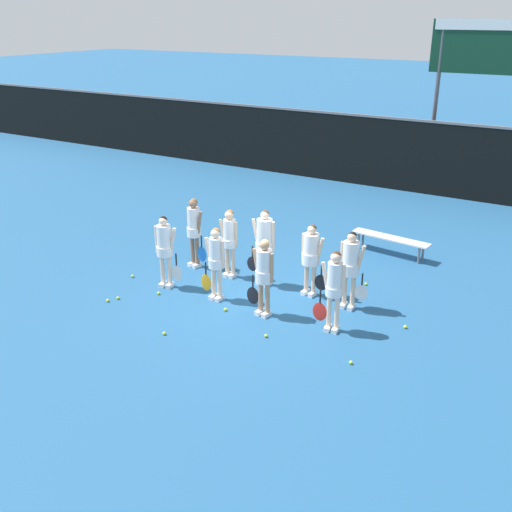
# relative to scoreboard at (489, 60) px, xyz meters

# --- Properties ---
(ground_plane) EXTENTS (140.00, 140.00, 0.00)m
(ground_plane) POSITION_rel_scoreboard_xyz_m (-2.29, -10.97, -4.39)
(ground_plane) COLOR #235684
(fence_windscreen) EXTENTS (60.00, 0.08, 2.52)m
(fence_windscreen) POSITION_rel_scoreboard_xyz_m (-2.29, -1.06, -3.12)
(fence_windscreen) COLOR black
(fence_windscreen) RESTS_ON ground_plane
(scoreboard) EXTENTS (3.82, 0.15, 5.64)m
(scoreboard) POSITION_rel_scoreboard_xyz_m (0.00, 0.00, 0.00)
(scoreboard) COLOR #515156
(scoreboard) RESTS_ON ground_plane
(bench_courtside) EXTENTS (2.09, 0.60, 0.47)m
(bench_courtside) POSITION_rel_scoreboard_xyz_m (-0.53, -7.08, -3.98)
(bench_courtside) COLOR silver
(bench_courtside) RESTS_ON ground_plane
(player_0) EXTENTS (0.65, 0.37, 1.69)m
(player_0) POSITION_rel_scoreboard_xyz_m (-4.27, -11.58, -3.41)
(player_0) COLOR beige
(player_0) RESTS_ON ground_plane
(player_1) EXTENTS (0.61, 0.33, 1.65)m
(player_1) POSITION_rel_scoreboard_xyz_m (-2.92, -11.54, -3.44)
(player_1) COLOR beige
(player_1) RESTS_ON ground_plane
(player_2) EXTENTS (0.65, 0.36, 1.67)m
(player_2) POSITION_rel_scoreboard_xyz_m (-1.66, -11.65, -3.42)
(player_2) COLOR tan
(player_2) RESTS_ON ground_plane
(player_3) EXTENTS (0.63, 0.33, 1.68)m
(player_3) POSITION_rel_scoreboard_xyz_m (-0.18, -11.53, -3.41)
(player_3) COLOR beige
(player_3) RESTS_ON ground_plane
(player_4) EXTENTS (0.61, 0.35, 1.74)m
(player_4) POSITION_rel_scoreboard_xyz_m (-4.40, -10.29, -3.37)
(player_4) COLOR #8C664C
(player_4) RESTS_ON ground_plane
(player_5) EXTENTS (0.61, 0.33, 1.66)m
(player_5) POSITION_rel_scoreboard_xyz_m (-3.33, -10.37, -3.42)
(player_5) COLOR beige
(player_5) RESTS_ON ground_plane
(player_6) EXTENTS (0.69, 0.41, 1.79)m
(player_6) POSITION_rel_scoreboard_xyz_m (-2.40, -10.35, -3.32)
(player_6) COLOR beige
(player_6) RESTS_ON ground_plane
(player_7) EXTENTS (0.68, 0.40, 1.65)m
(player_7) POSITION_rel_scoreboard_xyz_m (-1.26, -10.30, -3.43)
(player_7) COLOR beige
(player_7) RESTS_ON ground_plane
(player_8) EXTENTS (0.67, 0.38, 1.71)m
(player_8) POSITION_rel_scoreboard_xyz_m (-0.27, -10.46, -3.38)
(player_8) COLOR beige
(player_8) RESTS_ON ground_plane
(tennis_ball_0) EXTENTS (0.07, 0.07, 0.07)m
(tennis_ball_0) POSITION_rel_scoreboard_xyz_m (-0.35, -9.20, -4.36)
(tennis_ball_0) COLOR #CCE033
(tennis_ball_0) RESTS_ON ground_plane
(tennis_ball_1) EXTENTS (0.07, 0.07, 0.07)m
(tennis_ball_1) POSITION_rel_scoreboard_xyz_m (-1.16, -9.39, -4.36)
(tennis_ball_1) COLOR #CCE033
(tennis_ball_1) RESTS_ON ground_plane
(tennis_ball_2) EXTENTS (0.07, 0.07, 0.07)m
(tennis_ball_2) POSITION_rel_scoreboard_xyz_m (1.06, -10.72, -4.36)
(tennis_ball_2) COLOR #CCE033
(tennis_ball_2) RESTS_ON ground_plane
(tennis_ball_3) EXTENTS (0.07, 0.07, 0.07)m
(tennis_ball_3) POSITION_rel_scoreboard_xyz_m (-4.88, -12.87, -4.36)
(tennis_ball_3) COLOR #CCE033
(tennis_ball_3) RESTS_ON ground_plane
(tennis_ball_4) EXTENTS (0.07, 0.07, 0.07)m
(tennis_ball_4) POSITION_rel_scoreboard_xyz_m (-5.29, -11.61, -4.36)
(tennis_ball_4) COLOR #CCE033
(tennis_ball_4) RESTS_ON ground_plane
(tennis_ball_5) EXTENTS (0.07, 0.07, 0.07)m
(tennis_ball_5) POSITION_rel_scoreboard_xyz_m (-2.43, -11.93, -4.36)
(tennis_ball_5) COLOR #CCE033
(tennis_ball_5) RESTS_ON ground_plane
(tennis_ball_6) EXTENTS (0.07, 0.07, 0.07)m
(tennis_ball_6) POSITION_rel_scoreboard_xyz_m (0.63, -12.50, -4.36)
(tennis_ball_6) COLOR #CCE033
(tennis_ball_6) RESTS_ON ground_plane
(tennis_ball_7) EXTENTS (0.07, 0.07, 0.07)m
(tennis_ball_7) POSITION_rel_scoreboard_xyz_m (-1.15, -12.44, -4.36)
(tennis_ball_7) COLOR #CCE033
(tennis_ball_7) RESTS_ON ground_plane
(tennis_ball_8) EXTENTS (0.07, 0.07, 0.07)m
(tennis_ball_8) POSITION_rel_scoreboard_xyz_m (-4.16, -12.03, -4.36)
(tennis_ball_8) COLOR #CCE033
(tennis_ball_8) RESTS_ON ground_plane
(tennis_ball_9) EXTENTS (0.07, 0.07, 0.07)m
(tennis_ball_9) POSITION_rel_scoreboard_xyz_m (-2.91, -13.37, -4.36)
(tennis_ball_9) COLOR #CCE033
(tennis_ball_9) RESTS_ON ground_plane
(tennis_ball_10) EXTENTS (0.07, 0.07, 0.07)m
(tennis_ball_10) POSITION_rel_scoreboard_xyz_m (-4.77, -12.67, -4.36)
(tennis_ball_10) COLOR #CCE033
(tennis_ball_10) RESTS_ON ground_plane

